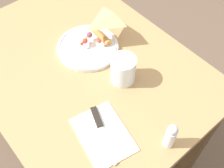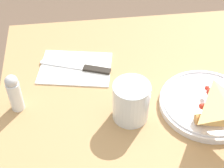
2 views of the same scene
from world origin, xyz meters
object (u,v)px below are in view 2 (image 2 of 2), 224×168
at_px(milk_glass, 131,103).
at_px(napkin_folded, 75,68).
at_px(dining_table, 176,124).
at_px(butter_knife, 79,67).
at_px(plate_pizza, 207,103).
at_px(salt_shaker, 14,92).

distance_m(milk_glass, napkin_folded, 0.22).
xyz_separation_m(dining_table, butter_knife, (0.25, -0.11, 0.14)).
bearing_deg(napkin_folded, plate_pizza, 149.49).
height_order(milk_glass, napkin_folded, milk_glass).
bearing_deg(salt_shaker, dining_table, -178.81).
xyz_separation_m(milk_glass, napkin_folded, (0.12, -0.18, -0.04)).
bearing_deg(dining_table, butter_knife, -23.72).
bearing_deg(napkin_folded, milk_glass, 122.99).
xyz_separation_m(milk_glass, salt_shaker, (0.26, -0.06, 0.01)).
height_order(dining_table, napkin_folded, napkin_folded).
height_order(butter_knife, salt_shaker, salt_shaker).
relative_size(milk_glass, salt_shaker, 0.95).
xyz_separation_m(dining_table, napkin_folded, (0.26, -0.12, 0.14)).
bearing_deg(plate_pizza, napkin_folded, -30.51).
xyz_separation_m(plate_pizza, salt_shaker, (0.44, -0.05, 0.04)).
bearing_deg(salt_shaker, milk_glass, 167.31).
bearing_deg(plate_pizza, salt_shaker, -7.01).
xyz_separation_m(napkin_folded, salt_shaker, (0.14, 0.12, 0.05)).
relative_size(dining_table, milk_glass, 9.48).
bearing_deg(milk_glass, butter_knife, -58.61).
height_order(milk_glass, salt_shaker, salt_shaker).
bearing_deg(butter_knife, plate_pizza, 169.49).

